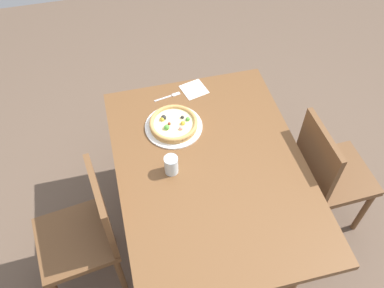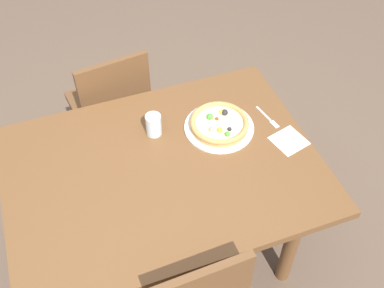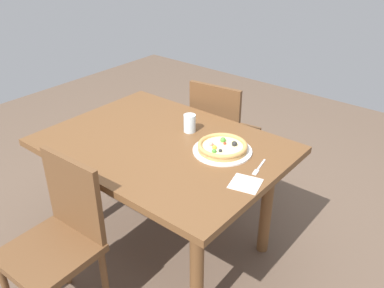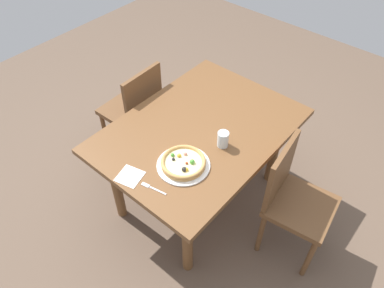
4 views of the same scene
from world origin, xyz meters
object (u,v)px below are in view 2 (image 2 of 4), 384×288
object	(u,v)px
pizza	(219,123)
chair_near	(112,107)
fork	(269,119)
drinking_glass	(154,125)
napkin	(289,141)
dining_table	(164,181)
plate	(219,127)

from	to	relation	value
pizza	chair_near	bearing A→B (deg)	-54.83
pizza	fork	size ratio (longest dim) A/B	1.65
drinking_glass	fork	bearing A→B (deg)	169.33
fork	napkin	size ratio (longest dim) A/B	1.18
dining_table	fork	world-z (taller)	fork
dining_table	fork	xyz separation A→B (m)	(-0.56, -0.11, 0.10)
drinking_glass	napkin	size ratio (longest dim) A/B	0.77
pizza	drinking_glass	bearing A→B (deg)	-14.19
chair_near	fork	size ratio (longest dim) A/B	5.39
chair_near	plate	bearing A→B (deg)	-62.45
chair_near	napkin	size ratio (longest dim) A/B	6.35
fork	drinking_glass	world-z (taller)	drinking_glass
dining_table	chair_near	distance (m)	0.73
pizza	napkin	bearing A→B (deg)	145.35
plate	pizza	distance (m)	0.03
pizza	drinking_glass	distance (m)	0.30
dining_table	fork	size ratio (longest dim) A/B	8.20
napkin	dining_table	bearing A→B (deg)	-4.85
dining_table	napkin	bearing A→B (deg)	175.15
pizza	napkin	distance (m)	0.33
drinking_glass	napkin	xyz separation A→B (m)	(-0.56, 0.26, -0.05)
dining_table	plate	xyz separation A→B (m)	(-0.32, -0.14, 0.10)
chair_near	napkin	distance (m)	1.04
plate	fork	world-z (taller)	plate
plate	drinking_glass	bearing A→B (deg)	-14.25
fork	chair_near	bearing A→B (deg)	-144.11
plate	pizza	size ratio (longest dim) A/B	1.19
pizza	drinking_glass	world-z (taller)	drinking_glass
chair_near	fork	bearing A→B (deg)	-50.38
dining_table	pizza	size ratio (longest dim) A/B	4.97
pizza	drinking_glass	size ratio (longest dim) A/B	2.54
dining_table	chair_near	size ratio (longest dim) A/B	1.52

